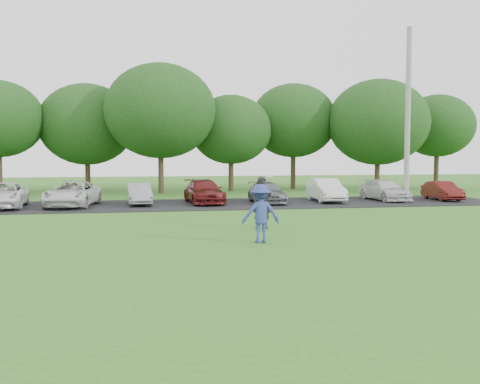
% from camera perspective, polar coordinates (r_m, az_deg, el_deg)
% --- Properties ---
extents(ground, '(100.00, 100.00, 0.00)m').
position_cam_1_polar(ground, '(15.15, 2.45, -5.82)').
color(ground, '#2C6C1E').
rests_on(ground, ground).
extents(parking_lot, '(32.00, 6.50, 0.03)m').
position_cam_1_polar(parking_lot, '(27.86, -3.60, -1.30)').
color(parking_lot, black).
rests_on(parking_lot, ground).
extents(utility_pole, '(0.28, 0.28, 9.27)m').
position_cam_1_polar(utility_pole, '(29.87, 17.46, 7.76)').
color(utility_pole, '#9C9D98').
rests_on(utility_pole, ground).
extents(frisbee_player, '(1.12, 0.66, 2.02)m').
position_cam_1_polar(frisbee_player, '(15.70, 2.22, -2.30)').
color(frisbee_player, '#32408F').
rests_on(frisbee_player, ground).
extents(camera_bystander, '(0.67, 0.45, 1.82)m').
position_cam_1_polar(camera_bystander, '(18.66, 2.40, -1.14)').
color(camera_bystander, black).
rests_on(camera_bystander, ground).
extents(parked_cars, '(28.43, 5.15, 1.25)m').
position_cam_1_polar(parked_cars, '(27.69, -7.20, -0.08)').
color(parked_cars, white).
rests_on(parked_cars, parking_lot).
extents(tree_row, '(42.39, 9.85, 8.64)m').
position_cam_1_polar(tree_row, '(37.69, -3.16, 7.53)').
color(tree_row, '#38281C').
rests_on(tree_row, ground).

